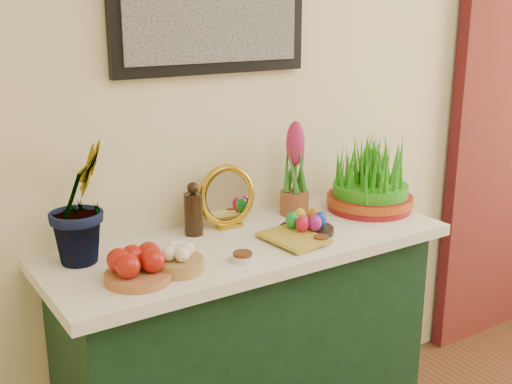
% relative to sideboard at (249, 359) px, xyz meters
% --- Properties ---
extents(sideboard, '(1.30, 0.45, 0.85)m').
position_rel_sideboard_xyz_m(sideboard, '(0.00, 0.00, 0.00)').
color(sideboard, '#123218').
rests_on(sideboard, ground).
extents(tablecloth, '(1.40, 0.55, 0.04)m').
position_rel_sideboard_xyz_m(tablecloth, '(0.00, 0.00, 0.45)').
color(tablecloth, white).
rests_on(tablecloth, sideboard).
extents(hyacinth_green, '(0.33, 0.32, 0.50)m').
position_rel_sideboard_xyz_m(hyacinth_green, '(-0.53, 0.12, 0.72)').
color(hyacinth_green, '#2E7724').
rests_on(hyacinth_green, tablecloth).
extents(apple_bowl, '(0.23, 0.23, 0.10)m').
position_rel_sideboard_xyz_m(apple_bowl, '(-0.45, -0.12, 0.51)').
color(apple_bowl, '#A15E35').
rests_on(apple_bowl, tablecloth).
extents(garlic_basket, '(0.20, 0.20, 0.09)m').
position_rel_sideboard_xyz_m(garlic_basket, '(-0.32, -0.12, 0.50)').
color(garlic_basket, '#A78243').
rests_on(garlic_basket, tablecloth).
extents(vinegar_cruet, '(0.06, 0.06, 0.19)m').
position_rel_sideboard_xyz_m(vinegar_cruet, '(-0.13, 0.14, 0.55)').
color(vinegar_cruet, black).
rests_on(vinegar_cruet, tablecloth).
extents(mirror, '(0.23, 0.07, 0.23)m').
position_rel_sideboard_xyz_m(mirror, '(0.01, 0.15, 0.58)').
color(mirror, gold).
rests_on(mirror, tablecloth).
extents(book, '(0.16, 0.23, 0.03)m').
position_rel_sideboard_xyz_m(book, '(0.03, -0.11, 0.48)').
color(book, '#B0962A').
rests_on(book, tablecloth).
extents(spice_dish_left, '(0.07, 0.07, 0.03)m').
position_rel_sideboard_xyz_m(spice_dish_left, '(-0.12, -0.16, 0.48)').
color(spice_dish_left, silver).
rests_on(spice_dish_left, tablecloth).
extents(spice_dish_right, '(0.06, 0.06, 0.03)m').
position_rel_sideboard_xyz_m(spice_dish_right, '(0.18, -0.17, 0.48)').
color(spice_dish_right, silver).
rests_on(spice_dish_right, tablecloth).
extents(egg_plate, '(0.24, 0.24, 0.08)m').
position_rel_sideboard_xyz_m(egg_plate, '(0.21, -0.06, 0.50)').
color(egg_plate, black).
rests_on(egg_plate, tablecloth).
extents(hyacinth_pink, '(0.11, 0.11, 0.36)m').
position_rel_sideboard_xyz_m(hyacinth_pink, '(0.30, 0.14, 0.63)').
color(hyacinth_pink, brown).
rests_on(hyacinth_pink, tablecloth).
extents(wheatgrass_sabzeh, '(0.34, 0.34, 0.28)m').
position_rel_sideboard_xyz_m(wheatgrass_sabzeh, '(0.58, 0.02, 0.59)').
color(wheatgrass_sabzeh, maroon).
rests_on(wheatgrass_sabzeh, tablecloth).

